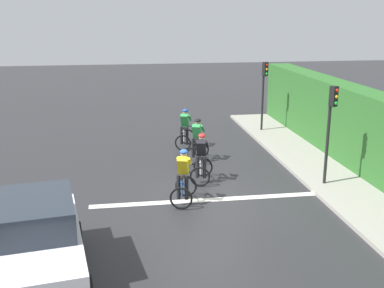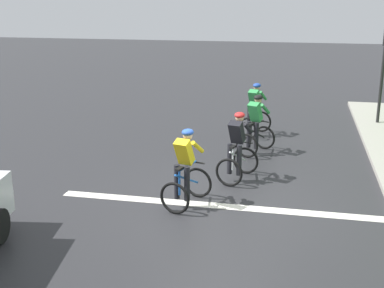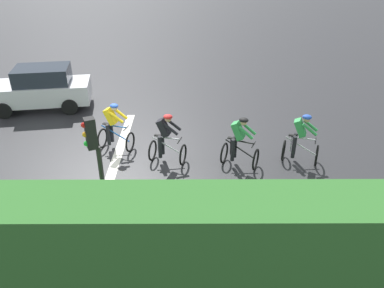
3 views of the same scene
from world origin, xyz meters
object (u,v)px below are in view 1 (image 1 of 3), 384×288
Objects in this scene: cyclist_second at (197,141)px; cyclist_lead at (185,130)px; cyclist_mid at (201,159)px; traffic_light_near_crossing at (331,121)px; traffic_light_far_junction at (264,86)px; car_white at (39,241)px; cyclist_fourth at (183,178)px.

cyclist_lead is at bearing 95.88° from cyclist_second.
traffic_light_near_crossing is (3.95, -1.13, 1.43)m from cyclist_mid.
traffic_light_far_junction reaches higher than cyclist_mid.
car_white is (-4.66, -7.70, 0.08)m from cyclist_second.
cyclist_second is at bearing 84.21° from cyclist_mid.
cyclist_lead is 4.20m from cyclist_mid.
cyclist_second is 1.00× the size of cyclist_mid.
cyclist_lead is 0.50× the size of traffic_light_near_crossing.
cyclist_lead and cyclist_fourth have the same top height.
traffic_light_near_crossing reaches higher than cyclist_fourth.
car_white is 14.53m from traffic_light_far_junction.
traffic_light_far_junction is (3.82, 4.02, 1.43)m from cyclist_second.
car_white is (-3.58, -3.66, 0.08)m from cyclist_fourth.
cyclist_lead is at bearing -152.54° from traffic_light_far_junction.
car_white is 9.52m from traffic_light_near_crossing.
cyclist_second is 0.50× the size of traffic_light_near_crossing.
traffic_light_far_junction is (0.10, 7.41, 0.00)m from traffic_light_near_crossing.
cyclist_lead is 10.61m from car_white.
cyclist_fourth is at bearing -105.03° from cyclist_second.
traffic_light_near_crossing is (3.92, -5.32, 1.43)m from cyclist_lead.
car_white is at bearing -134.37° from cyclist_fourth.
cyclist_second is at bearing 137.65° from traffic_light_near_crossing.
car_white is (-4.46, -9.63, 0.08)m from cyclist_lead.
cyclist_second is 0.50× the size of traffic_light_far_junction.
car_white is (-4.43, -5.43, 0.08)m from cyclist_mid.
cyclist_second is at bearing 74.97° from cyclist_fourth.
cyclist_lead is at bearing 65.13° from car_white.
cyclist_fourth is at bearing -115.69° from cyclist_mid.
cyclist_fourth is 5.05m from traffic_light_near_crossing.
cyclist_second is 9.00m from car_white.
car_white is at bearing -121.20° from cyclist_second.
cyclist_mid is at bearing 64.31° from cyclist_fourth.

